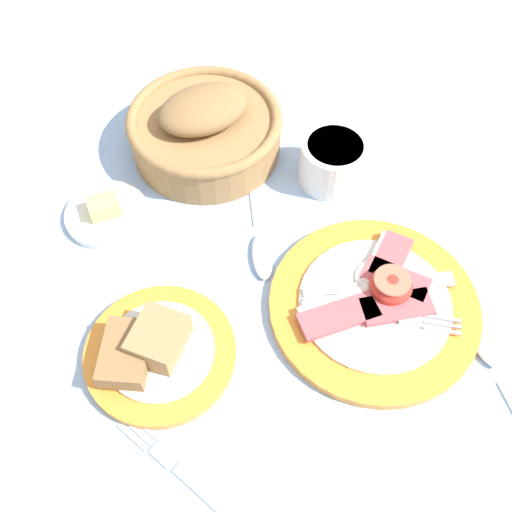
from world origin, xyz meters
TOP-DOWN VIEW (x-y plane):
  - ground_plane at (0.00, 0.00)m, footprint 3.00×3.00m
  - breakfast_plate at (0.10, 0.02)m, footprint 0.25×0.25m
  - bread_plate at (-0.17, -0.01)m, footprint 0.17×0.17m
  - sugar_cup at (0.09, 0.23)m, footprint 0.09×0.09m
  - bread_basket at (-0.07, 0.31)m, footprint 0.22×0.22m
  - butter_dish at (-0.22, 0.21)m, footprint 0.11×0.11m
  - teaspoon_by_saucer at (0.21, -0.08)m, footprint 0.04×0.19m
  - teaspoon_near_cup at (-0.03, 0.13)m, footprint 0.03×0.19m
  - fork_on_cloth at (-0.15, -0.15)m, footprint 0.13×0.15m

SIDE VIEW (x-z plane):
  - ground_plane at x=0.00m, z-range 0.00..0.00m
  - fork_on_cloth at x=-0.15m, z-range 0.00..0.01m
  - teaspoon_by_saucer at x=0.21m, z-range 0.00..0.01m
  - teaspoon_near_cup at x=-0.03m, z-range 0.00..0.01m
  - butter_dish at x=-0.22m, z-range -0.01..0.02m
  - breakfast_plate at x=0.10m, z-range -0.01..0.03m
  - bread_plate at x=-0.17m, z-range -0.01..0.04m
  - sugar_cup at x=0.09m, z-range 0.00..0.07m
  - bread_basket at x=-0.07m, z-range -0.01..0.09m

